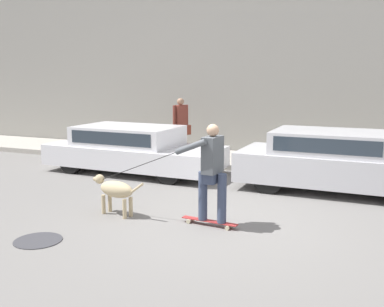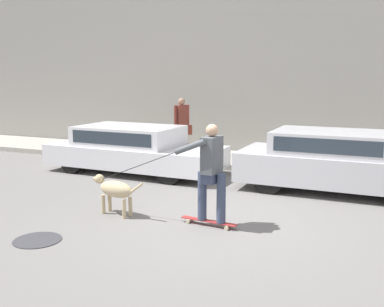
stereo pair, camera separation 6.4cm
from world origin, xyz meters
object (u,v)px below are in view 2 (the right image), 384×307
object	(u,v)px
parked_car_1	(336,161)
skateboarder	(211,169)
parked_car_0	(134,149)
dog	(115,190)
pedestrian_with_bag	(182,124)

from	to	relation	value
parked_car_1	skateboarder	distance (m)	3.63
parked_car_0	parked_car_1	bearing A→B (deg)	1.66
parked_car_1	dog	size ratio (longest dim) A/B	3.64
parked_car_1	parked_car_0	bearing A→B (deg)	-179.13
parked_car_0	dog	size ratio (longest dim) A/B	3.97
dog	skateboarder	size ratio (longest dim) A/B	0.44
parked_car_1	pedestrian_with_bag	distance (m)	4.85
parked_car_0	dog	world-z (taller)	parked_car_0
parked_car_1	dog	bearing A→B (deg)	-135.33
skateboarder	pedestrian_with_bag	size ratio (longest dim) A/B	1.56
pedestrian_with_bag	parked_car_0	bearing A→B (deg)	-82.58
skateboarder	parked_car_1	bearing A→B (deg)	-111.65
parked_car_0	pedestrian_with_bag	world-z (taller)	pedestrian_with_bag
parked_car_0	pedestrian_with_bag	size ratio (longest dim) A/B	2.72
parked_car_1	dog	world-z (taller)	parked_car_1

